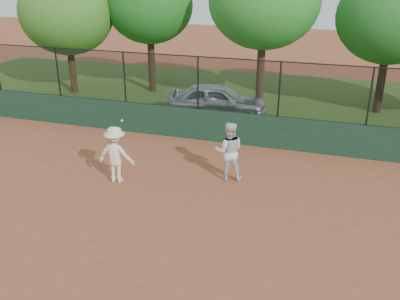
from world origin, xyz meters
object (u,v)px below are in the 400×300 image
(player_second, at_px, (229,151))
(tree_2, at_px, (264,1))
(player_main, at_px, (116,155))
(tree_0, at_px, (66,13))
(tree_3, at_px, (391,18))
(tree_1, at_px, (149,5))
(parked_car, at_px, (217,101))

(player_second, bearing_deg, tree_2, -101.21)
(player_second, height_order, player_main, player_main)
(tree_0, xyz_separation_m, tree_3, (15.09, 1.14, 0.15))
(player_second, xyz_separation_m, tree_1, (-6.49, 9.05, 3.44))
(player_second, xyz_separation_m, player_main, (-3.24, -1.23, -0.04))
(tree_2, relative_size, tree_3, 1.12)
(tree_2, xyz_separation_m, tree_3, (5.34, 0.51, -0.59))
(player_second, distance_m, tree_2, 9.07)
(parked_car, xyz_separation_m, tree_2, (1.44, 2.35, 4.03))
(tree_2, bearing_deg, player_main, -105.70)
(parked_car, bearing_deg, player_second, -170.48)
(player_main, bearing_deg, tree_3, 51.16)
(tree_2, bearing_deg, player_second, -85.88)
(tree_0, distance_m, tree_1, 4.13)
(parked_car, distance_m, player_main, 7.17)
(tree_0, relative_size, tree_1, 0.97)
(tree_1, distance_m, tree_3, 11.26)
(tree_1, bearing_deg, player_second, -54.33)
(player_main, distance_m, tree_1, 11.32)
(parked_car, relative_size, tree_1, 0.69)
(player_second, xyz_separation_m, tree_3, (4.75, 8.70, 3.25))
(tree_2, bearing_deg, tree_1, 171.79)
(player_main, distance_m, tree_3, 13.16)
(parked_car, distance_m, tree_0, 9.10)
(tree_0, bearing_deg, player_second, -36.19)
(parked_car, height_order, tree_1, tree_1)
(player_main, bearing_deg, tree_0, 128.94)
(player_second, relative_size, player_main, 0.86)
(parked_car, xyz_separation_m, tree_3, (6.78, 2.86, 3.43))
(player_main, height_order, tree_0, tree_0)
(parked_car, relative_size, tree_2, 0.63)
(parked_car, distance_m, tree_2, 4.88)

